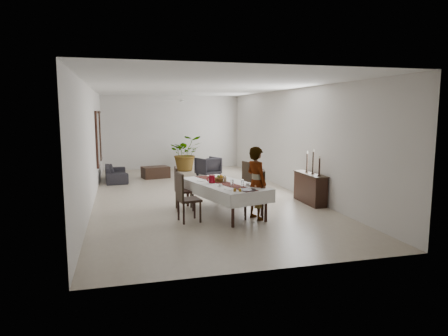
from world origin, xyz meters
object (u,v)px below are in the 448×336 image
dining_table_top (224,184)px  sideboard_body (310,189)px  sofa (116,173)px  woman (256,183)px  red_pitcher (212,179)px

dining_table_top → sideboard_body: sideboard_body is taller
sofa → woman: bearing=-155.5°
dining_table_top → woman: size_ratio=1.41×
woman → red_pitcher: bearing=32.2°
woman → sofa: 7.05m
dining_table_top → sofa: 6.17m
dining_table_top → red_pitcher: (-0.28, 0.08, 0.14)m
woman → sofa: (-3.22, 6.25, -0.57)m
red_pitcher → sideboard_body: size_ratio=0.15×
red_pitcher → woman: 1.17m
sideboard_body → woman: bearing=-149.1°
red_pitcher → woman: bearing=-40.2°
red_pitcher → dining_table_top: bearing=-15.2°
dining_table_top → woman: bearing=-63.8°
woman → sideboard_body: 2.35m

